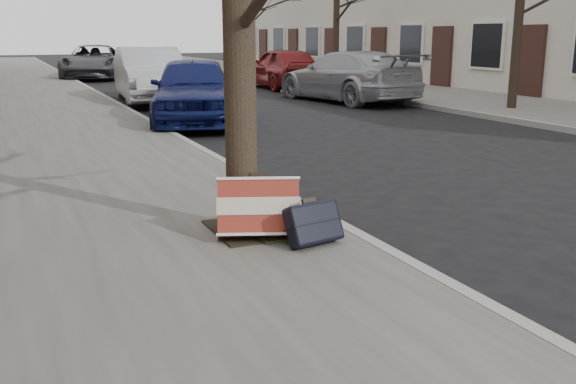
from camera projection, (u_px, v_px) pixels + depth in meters
name	position (u px, v px, depth m)	size (l,w,h in m)	color
ground	(523.00, 251.00, 5.60)	(120.00, 120.00, 0.00)	black
near_sidewalk	(13.00, 102.00, 17.39)	(5.00, 70.00, 0.12)	slate
far_sidewalk	(375.00, 87.00, 21.98)	(4.00, 70.00, 0.12)	slate
dirt_patch	(260.00, 228.00, 5.84)	(0.85, 0.85, 0.01)	black
suitcase_red	(259.00, 208.00, 5.51)	(0.69, 0.19, 0.50)	maroon
suitcase_navy	(313.00, 223.00, 5.35)	(0.49, 0.16, 0.35)	black
car_near_front	(194.00, 90.00, 13.31)	(1.68, 4.17, 1.42)	#0E1448
car_near_mid	(150.00, 75.00, 17.54)	(1.59, 4.55, 1.50)	#B8BAC0
car_near_back	(95.00, 62.00, 26.86)	(2.33, 5.06, 1.41)	#3B3B41
car_far_front	(347.00, 76.00, 17.80)	(1.97, 4.84, 1.40)	#9D9FA4
car_far_back	(282.00, 68.00, 22.09)	(1.68, 4.17, 1.42)	maroon
tree_far_b	(337.00, 8.00, 22.68)	(0.22, 0.22, 5.22)	black
tree_far_c	(250.00, 13.00, 30.23)	(0.22, 0.22, 5.33)	black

